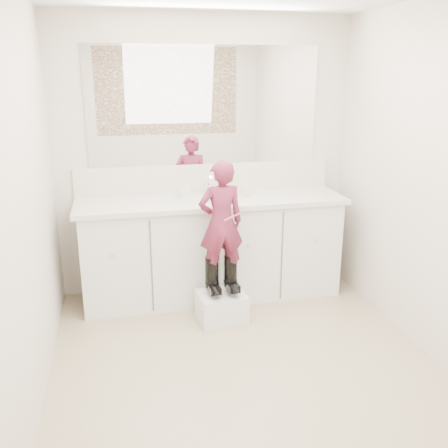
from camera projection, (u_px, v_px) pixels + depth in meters
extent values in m
plane|color=#887959|center=(248.00, 370.00, 3.36)|extent=(3.00, 3.00, 0.00)
plane|color=beige|center=(205.00, 157.00, 4.40)|extent=(2.60, 0.00, 2.60)
plane|color=beige|center=(374.00, 308.00, 1.60)|extent=(2.60, 0.00, 2.60)
plane|color=beige|center=(22.00, 210.00, 2.74)|extent=(0.00, 3.00, 3.00)
plane|color=beige|center=(441.00, 187.00, 3.27)|extent=(0.00, 3.00, 3.00)
cube|color=silver|center=(212.00, 250.00, 4.37)|extent=(2.20, 0.55, 0.85)
cube|color=beige|center=(212.00, 201.00, 4.23)|extent=(2.28, 0.58, 0.04)
cube|color=beige|center=(206.00, 178.00, 4.44)|extent=(2.28, 0.03, 0.25)
cube|color=white|center=(205.00, 106.00, 4.26)|extent=(2.00, 0.02, 1.00)
cube|color=#472819|center=(386.00, 169.00, 1.48)|extent=(2.00, 0.01, 1.20)
cylinder|color=silver|center=(208.00, 189.00, 4.36)|extent=(0.08, 0.08, 0.10)
imported|color=beige|center=(247.00, 189.00, 4.35)|extent=(0.12, 0.12, 0.10)
imported|color=silver|center=(184.00, 189.00, 4.23)|extent=(0.08, 0.08, 0.16)
cube|color=silver|center=(222.00, 307.00, 4.00)|extent=(0.39, 0.34, 0.24)
imported|color=#B03664|center=(221.00, 223.00, 3.81)|extent=(0.37, 0.26, 0.97)
cylinder|color=#D05194|center=(232.00, 217.00, 3.73)|extent=(0.14, 0.02, 0.06)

